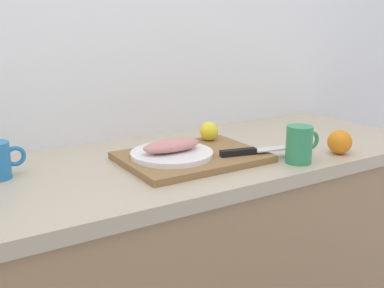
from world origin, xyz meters
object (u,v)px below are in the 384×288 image
Objects in this scene: white_plate at (172,154)px; chef_knife at (255,151)px; fish_fillet at (172,145)px; lemon_0 at (209,131)px; coffee_mug_0 at (300,144)px; orange_0 at (340,142)px; cutting_board at (192,157)px.

chef_knife is (0.22, -0.10, 0.00)m from white_plate.
fish_fillet is 0.62× the size of chef_knife.
coffee_mug_0 is (0.12, -0.28, 0.00)m from lemon_0.
chef_knife is 4.76× the size of lemon_0.
orange_0 is (0.27, -0.08, 0.01)m from chef_knife.
coffee_mug_0 reaches higher than fish_fillet.
white_plate reaches higher than cutting_board.
cutting_board is 1.40× the size of chef_knife.
fish_fillet reaches higher than chef_knife.
lemon_0 is at bearing 113.53° from coffee_mug_0.
orange_0 reaches higher than chef_knife.
lemon_0 is (0.19, 0.10, -0.00)m from fish_fillet.
fish_fillet is (-0.06, 0.01, 0.04)m from cutting_board.
chef_knife is at bearing -24.96° from fish_fillet.
lemon_0 is at bearing 110.90° from chef_knife.
orange_0 reaches higher than fish_fillet.
white_plate is at bearing 167.84° from chef_knife.
chef_knife is (0.22, -0.10, -0.02)m from fish_fillet.
cutting_board is at bearing 161.75° from chef_knife.
cutting_board is 0.31m from coffee_mug_0.
cutting_board is 0.17m from lemon_0.
lemon_0 is at bearing 26.45° from fish_fillet.
fish_fillet is at bearing 180.00° from white_plate.
lemon_0 reaches higher than cutting_board.
lemon_0 reaches higher than chef_knife.
orange_0 is (0.49, -0.19, -0.02)m from fish_fillet.
fish_fillet is 1.55× the size of coffee_mug_0.
fish_fillet is at bearing 167.84° from chef_knife.
fish_fillet is 0.52m from orange_0.
chef_knife is at bearing -24.96° from white_plate.
lemon_0 reaches higher than fish_fillet.
coffee_mug_0 is (0.32, -0.19, 0.03)m from white_plate.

